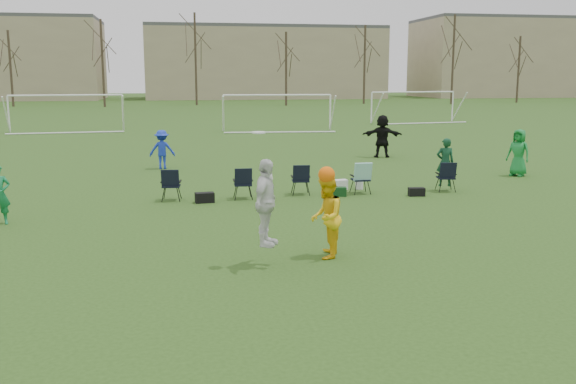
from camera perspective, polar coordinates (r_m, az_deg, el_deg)
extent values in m
plane|color=#294916|center=(12.20, 4.45, -7.37)|extent=(260.00, 260.00, 0.00)
imported|color=#1932BD|center=(26.22, -11.13, 3.73)|extent=(1.03, 0.63, 1.56)
imported|color=#167D32|center=(25.38, 19.81, 3.32)|extent=(0.95, 1.02, 1.75)
imported|color=black|center=(29.72, 8.38, 4.94)|extent=(1.90, 1.06, 1.95)
imported|color=silver|center=(12.40, -1.99, -0.97)|extent=(0.81, 1.08, 1.71)
imported|color=yellow|center=(13.12, 3.41, -2.25)|extent=(0.86, 0.98, 1.70)
sphere|color=#FF660D|center=(12.96, 3.46, 1.54)|extent=(0.34, 0.34, 0.34)
cylinder|color=white|center=(12.23, -2.62, 5.31)|extent=(0.27, 0.27, 0.03)
imported|color=#103D23|center=(21.39, 13.80, 2.59)|extent=(0.64, 0.48, 1.57)
cube|color=black|center=(19.07, -7.42, -0.49)|extent=(0.58, 0.36, 0.30)
cube|color=pink|center=(19.18, -1.88, -0.20)|extent=(0.39, 0.30, 0.40)
cube|color=#0F3914|center=(20.00, 4.56, 0.03)|extent=(0.49, 0.36, 0.28)
cube|color=white|center=(21.20, 4.69, 0.67)|extent=(0.44, 0.33, 0.32)
cylinder|color=white|center=(21.29, 6.35, 0.65)|extent=(0.26, 0.26, 0.30)
cube|color=black|center=(20.36, 11.36, 0.01)|extent=(0.53, 0.32, 0.26)
cube|color=black|center=(19.51, -10.34, 0.65)|extent=(0.66, 0.66, 0.96)
cube|color=black|center=(19.51, -4.03, 0.79)|extent=(0.62, 0.62, 0.96)
cube|color=black|center=(20.17, 1.12, 1.13)|extent=(0.65, 0.65, 0.96)
cube|color=black|center=(20.48, 6.47, 1.21)|extent=(0.61, 0.61, 0.96)
cube|color=black|center=(21.37, 13.85, 1.35)|extent=(0.69, 0.69, 0.96)
cylinder|color=white|center=(46.24, -23.59, 6.36)|extent=(0.12, 0.12, 2.40)
cylinder|color=white|center=(45.76, -14.46, 6.86)|extent=(0.12, 0.12, 2.40)
cylinder|color=white|center=(45.81, -19.14, 8.13)|extent=(7.28, 0.76, 0.12)
cylinder|color=white|center=(43.69, -5.77, 6.98)|extent=(0.12, 0.12, 2.40)
cylinder|color=white|center=(44.34, 3.78, 7.06)|extent=(0.12, 0.12, 2.40)
cylinder|color=white|center=(43.82, -0.97, 8.61)|extent=(7.29, 0.63, 0.12)
cylinder|color=white|center=(51.15, 7.43, 7.43)|extent=(0.12, 0.12, 2.40)
cylinder|color=white|center=(54.69, 14.41, 7.37)|extent=(0.12, 0.12, 2.40)
cylinder|color=white|center=(52.78, 11.09, 8.71)|extent=(7.25, 1.13, 0.12)
cylinder|color=#382B21|center=(84.91, -23.43, 10.02)|extent=(0.28, 0.28, 9.00)
cylinder|color=#382B21|center=(80.16, -16.15, 10.92)|extent=(0.28, 0.28, 10.20)
cylinder|color=#382B21|center=(82.82, -8.21, 11.59)|extent=(0.28, 0.28, 11.40)
cylinder|color=#382B21|center=(80.96, -0.17, 10.88)|extent=(0.28, 0.28, 9.00)
cylinder|color=#382B21|center=(86.43, 6.82, 11.17)|extent=(0.28, 0.28, 10.20)
cylinder|color=#382B21|center=(87.50, 14.46, 11.30)|extent=(0.28, 0.28, 11.40)
cylinder|color=#382B21|center=(95.14, 19.81, 10.20)|extent=(0.28, 0.28, 9.00)
cube|color=tan|center=(108.30, -2.20, 11.26)|extent=(38.00, 16.00, 11.00)
cube|color=tan|center=(121.93, 18.65, 11.10)|extent=(30.00, 16.00, 13.00)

